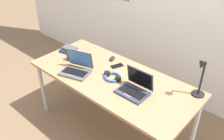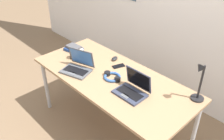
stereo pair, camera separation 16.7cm
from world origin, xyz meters
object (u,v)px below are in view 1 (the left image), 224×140
object	(u,v)px
laptop_near_mouse	(135,88)
computer_mouse	(112,58)
headphones	(112,77)
book_stack	(70,50)
desk_lamp	(200,79)
pill_bottle	(79,53)
coffee_mug	(70,57)
laptop_near_lamp	(76,68)
cell_phone	(117,66)

from	to	relation	value
laptop_near_mouse	computer_mouse	bearing A→B (deg)	150.74
headphones	book_stack	bearing A→B (deg)	174.55
desk_lamp	pill_bottle	world-z (taller)	desk_lamp
headphones	coffee_mug	size ratio (longest dim) A/B	1.89
pill_bottle	book_stack	world-z (taller)	pill_bottle
laptop_near_lamp	computer_mouse	world-z (taller)	laptop_near_lamp
coffee_mug	pill_bottle	bearing A→B (deg)	86.68
computer_mouse	coffee_mug	distance (m)	0.48
computer_mouse	laptop_near_mouse	bearing A→B (deg)	-47.16
laptop_near_mouse	pill_bottle	xyz separation A→B (m)	(-0.91, 0.11, -0.00)
desk_lamp	pill_bottle	xyz separation A→B (m)	(-1.38, -0.22, -0.16)
coffee_mug	desk_lamp	bearing A→B (deg)	13.77
desk_lamp	cell_phone	xyz separation A→B (m)	(-0.89, -0.09, -0.19)
headphones	pill_bottle	size ratio (longest dim) A/B	2.71
laptop_near_mouse	cell_phone	xyz separation A→B (m)	(-0.42, 0.24, -0.04)
pill_bottle	coffee_mug	xyz separation A→B (m)	(-0.01, -0.12, 0.00)
desk_lamp	coffee_mug	bearing A→B (deg)	-166.23
pill_bottle	desk_lamp	bearing A→B (deg)	9.16
laptop_near_mouse	computer_mouse	xyz separation A→B (m)	(-0.56, 0.31, -0.03)
desk_lamp	cell_phone	world-z (taller)	desk_lamp
pill_bottle	computer_mouse	bearing A→B (deg)	30.68
computer_mouse	coffee_mug	xyz separation A→B (m)	(-0.35, -0.32, 0.03)
laptop_near_lamp	coffee_mug	size ratio (longest dim) A/B	3.19
computer_mouse	headphones	distance (m)	0.37
laptop_near_lamp	coffee_mug	world-z (taller)	laptop_near_lamp
desk_lamp	cell_phone	distance (m)	0.92
cell_phone	coffee_mug	distance (m)	0.55
laptop_near_lamp	cell_phone	size ratio (longest dim) A/B	2.65
laptop_near_lamp	cell_phone	xyz separation A→B (m)	(0.25, 0.37, -0.04)
book_stack	pill_bottle	bearing A→B (deg)	-0.38
headphones	laptop_near_mouse	bearing A→B (deg)	-6.67
laptop_near_mouse	headphones	distance (m)	0.31
laptop_near_mouse	coffee_mug	bearing A→B (deg)	-179.44
desk_lamp	coffee_mug	size ratio (longest dim) A/B	3.54
desk_lamp	headphones	world-z (taller)	desk_lamp
cell_phone	headphones	world-z (taller)	headphones
laptop_near_lamp	computer_mouse	size ratio (longest dim) A/B	3.76
book_stack	laptop_near_lamp	bearing A→B (deg)	-30.87
laptop_near_lamp	cell_phone	bearing A→B (deg)	56.63
laptop_near_mouse	cell_phone	distance (m)	0.49
desk_lamp	book_stack	xyz separation A→B (m)	(-1.54, -0.22, -0.17)
book_stack	coffee_mug	world-z (taller)	coffee_mug
laptop_near_mouse	pill_bottle	distance (m)	0.92
laptop_near_lamp	pill_bottle	size ratio (longest dim) A/B	4.56
headphones	coffee_mug	distance (m)	0.61
cell_phone	book_stack	world-z (taller)	book_stack
laptop_near_lamp	headphones	distance (m)	0.40
desk_lamp	pill_bottle	distance (m)	1.40
laptop_near_mouse	headphones	world-z (taller)	laptop_near_mouse
desk_lamp	computer_mouse	xyz separation A→B (m)	(-1.03, -0.02, -0.18)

